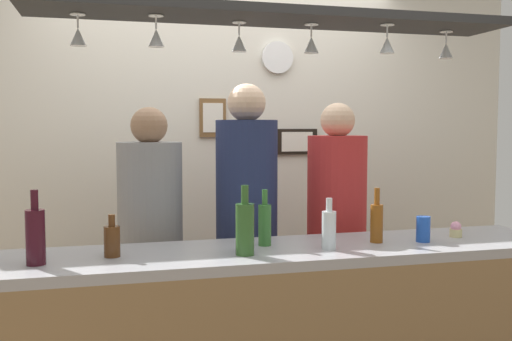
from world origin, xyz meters
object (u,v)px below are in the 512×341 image
person_right_red_shirt (337,219)px  drink_can (423,229)px  picture_frame_crest (213,118)px  bottle_champagne_green (245,228)px  bottle_beer_brown_stubby (112,240)px  person_middle_navy_shirt (247,211)px  wall_clock (277,58)px  person_left_grey_shirt (151,231)px  picture_frame_lower_pair (297,142)px  bottle_soda_clear (329,229)px  cupcake (456,230)px  bottle_beer_amber_tall (377,221)px  bottle_wine_dark_red (35,235)px  bottle_beer_green_import (265,223)px

person_right_red_shirt → drink_can: person_right_red_shirt is taller
person_right_red_shirt → picture_frame_crest: size_ratio=6.45×
bottle_champagne_green → picture_frame_crest: 1.59m
person_right_red_shirt → bottle_beer_brown_stubby: bearing=-154.8°
person_middle_navy_shirt → wall_clock: wall_clock is taller
person_middle_navy_shirt → person_left_grey_shirt: bearing=180.0°
bottle_champagne_green → picture_frame_crest: (0.14, 1.51, 0.49)m
bottle_champagne_green → picture_frame_lower_pair: picture_frame_lower_pair is taller
bottle_beer_brown_stubby → person_left_grey_shirt: bearing=71.1°
person_left_grey_shirt → bottle_champagne_green: size_ratio=5.48×
drink_can → bottle_soda_clear: bearing=-175.5°
bottle_beer_brown_stubby → person_middle_navy_shirt: bearing=39.2°
person_left_grey_shirt → wall_clock: 1.61m
person_right_red_shirt → picture_frame_lower_pair: (0.03, 0.81, 0.42)m
drink_can → cupcake: drink_can is taller
cupcake → drink_can: bearing=-163.3°
bottle_beer_amber_tall → drink_can: (0.22, -0.04, -0.04)m
picture_frame_lower_pair → bottle_champagne_green: bearing=-116.1°
drink_can → person_left_grey_shirt: bearing=152.6°
bottle_beer_amber_tall → bottle_wine_dark_red: 1.51m
bottle_beer_amber_tall → picture_frame_lower_pair: size_ratio=0.87×
person_left_grey_shirt → picture_frame_lower_pair: (1.09, 0.81, 0.45)m
cupcake → picture_frame_lower_pair: 1.48m
person_middle_navy_shirt → person_right_red_shirt: size_ratio=1.06×
person_right_red_shirt → person_middle_navy_shirt: bearing=-180.0°
person_middle_navy_shirt → bottle_soda_clear: size_ratio=7.72×
cupcake → person_left_grey_shirt: bearing=158.5°
person_middle_navy_shirt → picture_frame_crest: (-0.04, 0.81, 0.53)m
person_middle_navy_shirt → bottle_beer_green_import: 0.53m
person_right_red_shirt → bottle_wine_dark_red: size_ratio=5.59×
bottle_beer_brown_stubby → bottle_soda_clear: bottle_soda_clear is taller
drink_can → cupcake: size_ratio=1.56×
picture_frame_lower_pair → wall_clock: wall_clock is taller
bottle_beer_amber_tall → bottle_champagne_green: bottle_champagne_green is taller
person_right_red_shirt → drink_can: 0.67m
person_left_grey_shirt → picture_frame_lower_pair: 1.42m
bottle_champagne_green → bottle_beer_green_import: (0.13, 0.17, -0.01)m
bottle_soda_clear → picture_frame_lower_pair: (0.35, 1.48, 0.35)m
person_middle_navy_shirt → bottle_beer_brown_stubby: bearing=-140.8°
person_left_grey_shirt → bottle_wine_dark_red: bearing=-126.9°
bottle_champagne_green → drink_can: size_ratio=2.46×
wall_clock → person_middle_navy_shirt: bearing=-117.4°
bottle_wine_dark_red → drink_can: bearing=0.8°
person_right_red_shirt → cupcake: 0.70m
person_right_red_shirt → bottle_beer_brown_stubby: size_ratio=9.31×
bottle_beer_green_import → picture_frame_crest: bearing=89.8°
bottle_wine_dark_red → bottle_champagne_green: bearing=-2.6°
bottle_wine_dark_red → picture_frame_crest: (0.98, 1.47, 0.49)m
person_right_red_shirt → cupcake: person_right_red_shirt is taller
bottle_beer_amber_tall → wall_clock: 1.68m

